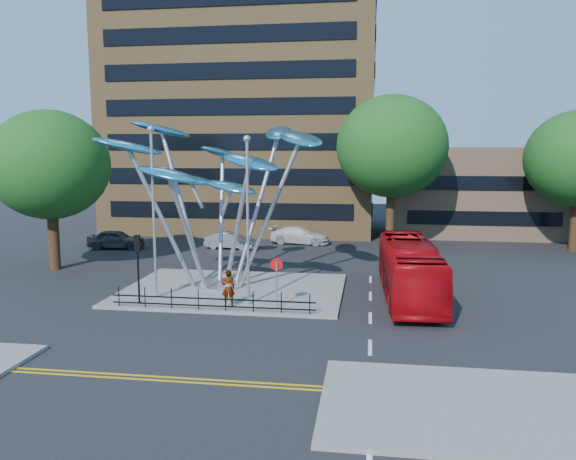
% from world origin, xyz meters
% --- Properties ---
extents(ground, '(120.00, 120.00, 0.00)m').
position_xyz_m(ground, '(0.00, 0.00, 0.00)').
color(ground, black).
rests_on(ground, ground).
extents(traffic_island, '(12.00, 9.00, 0.15)m').
position_xyz_m(traffic_island, '(-1.00, 6.00, 0.07)').
color(traffic_island, slate).
rests_on(traffic_island, ground).
extents(pavement_right, '(12.00, 6.00, 0.15)m').
position_xyz_m(pavement_right, '(11.00, -7.00, 0.07)').
color(pavement_right, slate).
rests_on(pavement_right, ground).
extents(double_yellow_near, '(40.00, 0.12, 0.01)m').
position_xyz_m(double_yellow_near, '(0.00, -6.00, 0.01)').
color(double_yellow_near, gold).
rests_on(double_yellow_near, ground).
extents(double_yellow_far, '(40.00, 0.12, 0.01)m').
position_xyz_m(double_yellow_far, '(0.00, -6.30, 0.01)').
color(double_yellow_far, gold).
rests_on(double_yellow_far, ground).
extents(brick_tower, '(25.00, 15.00, 30.00)m').
position_xyz_m(brick_tower, '(-6.00, 32.00, 15.00)').
color(brick_tower, olive).
rests_on(brick_tower, ground).
extents(low_building_near, '(15.00, 8.00, 8.00)m').
position_xyz_m(low_building_near, '(16.00, 30.00, 4.00)').
color(low_building_near, tan).
rests_on(low_building_near, ground).
extents(tree_right, '(8.80, 8.80, 12.11)m').
position_xyz_m(tree_right, '(8.00, 22.00, 8.04)').
color(tree_right, black).
rests_on(tree_right, ground).
extents(tree_left, '(7.60, 7.60, 10.32)m').
position_xyz_m(tree_left, '(-14.00, 10.00, 6.79)').
color(tree_left, black).
rests_on(tree_left, ground).
extents(leaf_sculpture, '(12.72, 9.54, 9.51)m').
position_xyz_m(leaf_sculpture, '(-2.07, 6.68, 6.87)').
color(leaf_sculpture, '#9EA0A5').
rests_on(leaf_sculpture, traffic_island).
extents(street_lamp_left, '(0.36, 0.36, 8.80)m').
position_xyz_m(street_lamp_left, '(-4.50, 3.50, 5.36)').
color(street_lamp_left, '#9EA0A5').
rests_on(street_lamp_left, traffic_island).
extents(street_lamp_right, '(0.36, 0.36, 8.30)m').
position_xyz_m(street_lamp_right, '(0.50, 3.00, 5.09)').
color(street_lamp_right, '#9EA0A5').
rests_on(street_lamp_right, traffic_island).
extents(traffic_light_island, '(0.28, 0.18, 3.42)m').
position_xyz_m(traffic_light_island, '(-5.00, 2.50, 2.61)').
color(traffic_light_island, black).
rests_on(traffic_light_island, traffic_island).
extents(no_entry_sign_island, '(0.60, 0.10, 2.45)m').
position_xyz_m(no_entry_sign_island, '(2.00, 2.52, 1.82)').
color(no_entry_sign_island, '#9EA0A5').
rests_on(no_entry_sign_island, traffic_island).
extents(pedestrian_railing_front, '(10.00, 0.06, 1.00)m').
position_xyz_m(pedestrian_railing_front, '(-1.00, 1.70, 0.55)').
color(pedestrian_railing_front, black).
rests_on(pedestrian_railing_front, traffic_island).
extents(red_bus, '(2.97, 10.98, 3.03)m').
position_xyz_m(red_bus, '(8.50, 5.98, 1.52)').
color(red_bus, '#AB070D').
rests_on(red_bus, ground).
extents(pedestrian, '(0.77, 0.63, 1.81)m').
position_xyz_m(pedestrian, '(-0.40, 2.50, 1.05)').
color(pedestrian, gray).
rests_on(pedestrian, traffic_island).
extents(parked_car_left, '(4.61, 2.30, 1.51)m').
position_xyz_m(parked_car_left, '(-13.53, 18.00, 0.75)').
color(parked_car_left, '#3B3E43').
rests_on(parked_car_left, ground).
extents(parked_car_mid, '(4.09, 1.67, 1.32)m').
position_xyz_m(parked_car_mid, '(-4.54, 19.27, 0.66)').
color(parked_car_mid, '#A1A2A8').
rests_on(parked_car_mid, ground).
extents(parked_car_right, '(5.17, 2.59, 1.44)m').
position_xyz_m(parked_car_right, '(0.62, 22.45, 0.72)').
color(parked_car_right, silver).
rests_on(parked_car_right, ground).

